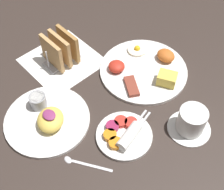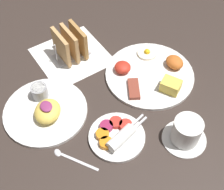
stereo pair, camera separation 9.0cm
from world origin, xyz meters
name	(u,v)px [view 1 (the left image)]	position (x,y,z in m)	size (l,w,h in m)	color
ground_plane	(82,99)	(0.00, 0.00, 0.00)	(3.00, 3.00, 0.00)	#332823
napkin_flat	(62,61)	(-0.17, 0.05, 0.00)	(0.22, 0.22, 0.00)	white
plate_breakfast	(145,69)	(0.05, 0.22, 0.01)	(0.28, 0.28, 0.05)	white
plate_condiments	(124,134)	(0.18, 0.00, 0.01)	(0.15, 0.17, 0.04)	white
plate_foreground	(47,118)	(-0.01, -0.12, 0.02)	(0.24, 0.24, 0.06)	white
toast_rack	(60,50)	(-0.17, 0.05, 0.05)	(0.10, 0.12, 0.10)	#B7B7BC
coffee_cup	(191,122)	(0.28, 0.15, 0.04)	(0.12, 0.12, 0.08)	white
teaspoon	(80,162)	(0.16, -0.14, 0.00)	(0.12, 0.07, 0.01)	silver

